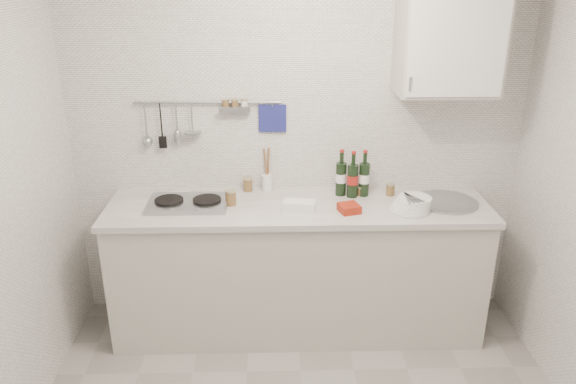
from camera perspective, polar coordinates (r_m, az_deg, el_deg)
The scene contains 14 objects.
back_wall at distance 3.75m, azimuth 0.89°, elevation 5.20°, with size 3.00×0.02×2.50m, color silver.
counter at distance 3.80m, azimuth 1.09°, elevation -8.00°, with size 2.44×0.64×0.96m.
wall_rail at distance 3.70m, azimuth -8.43°, elevation 7.54°, with size 0.98×0.09×0.34m.
wall_cabinet at distance 3.59m, azimuth 16.13°, elevation 15.04°, with size 0.60×0.38×0.70m.
plate_stack_hob at distance 3.66m, azimuth -11.28°, elevation -0.95°, with size 0.32×0.32×0.03m.
plate_stack_sink at distance 3.57m, azimuth 12.50°, elevation -1.19°, with size 0.26×0.25×0.09m.
wine_bottles at distance 3.69m, azimuth 6.60°, elevation 1.88°, with size 0.22×0.11×0.31m.
butter_dish at distance 3.49m, azimuth 1.14°, elevation -1.39°, with size 0.20×0.10×0.06m, color white.
strawberry_punnet at distance 3.48m, azimuth 6.23°, elevation -1.65°, with size 0.12×0.12×0.05m, color #B02813.
utensil_crock at distance 3.78m, azimuth -2.14°, elevation 1.21°, with size 0.07×0.07×0.31m.
jar_a at distance 3.79m, azimuth -4.10°, elevation 0.80°, with size 0.06×0.06×0.09m.
jar_b at distance 3.77m, azimuth 10.35°, elevation 0.26°, with size 0.06×0.06×0.08m.
jar_c at distance 3.74m, azimuth 7.46°, elevation 0.14°, with size 0.06×0.06×0.06m.
jar_d at distance 3.57m, azimuth -5.84°, elevation -0.54°, with size 0.07×0.07×0.10m.
Camera 1 is at (-0.15, -2.19, 2.33)m, focal length 35.00 mm.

